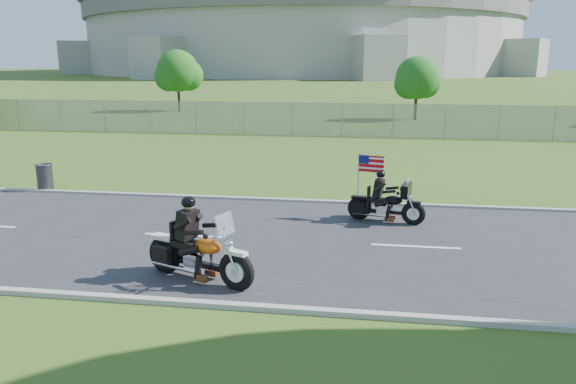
# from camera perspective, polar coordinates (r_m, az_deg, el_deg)

# --- Properties ---
(ground) EXTENTS (420.00, 420.00, 0.00)m
(ground) POSITION_cam_1_polar(r_m,az_deg,el_deg) (14.64, -3.01, -4.95)
(ground) COLOR #34591B
(ground) RESTS_ON ground
(road) EXTENTS (120.00, 8.00, 0.04)m
(road) POSITION_cam_1_polar(r_m,az_deg,el_deg) (14.64, -3.01, -4.87)
(road) COLOR #28282B
(road) RESTS_ON ground
(curb_north) EXTENTS (120.00, 0.18, 0.12)m
(curb_north) POSITION_cam_1_polar(r_m,az_deg,el_deg) (18.45, -0.51, -0.86)
(curb_north) COLOR #9E9B93
(curb_north) RESTS_ON ground
(curb_south) EXTENTS (120.00, 0.18, 0.12)m
(curb_south) POSITION_cam_1_polar(r_m,az_deg,el_deg) (10.96, -7.32, -11.32)
(curb_south) COLOR #9E9B93
(curb_south) RESTS_ON ground
(fence) EXTENTS (60.00, 0.03, 2.00)m
(fence) POSITION_cam_1_polar(r_m,az_deg,el_deg) (34.69, -4.56, 7.47)
(fence) COLOR gray
(fence) RESTS_ON ground
(stadium) EXTENTS (140.40, 140.40, 29.20)m
(stadium) POSITION_cam_1_polar(r_m,az_deg,el_deg) (185.34, 1.54, 16.91)
(stadium) COLOR #A3A099
(stadium) RESTS_ON ground
(tree_fence_near) EXTENTS (3.52, 3.28, 4.75)m
(tree_fence_near) POSITION_cam_1_polar(r_m,az_deg,el_deg) (43.79, 13.02, 11.02)
(tree_fence_near) COLOR #382316
(tree_fence_near) RESTS_ON ground
(tree_fence_mid) EXTENTS (3.96, 3.69, 5.30)m
(tree_fence_mid) POSITION_cam_1_polar(r_m,az_deg,el_deg) (50.52, -11.07, 11.78)
(tree_fence_mid) COLOR #382316
(tree_fence_mid) RESTS_ON ground
(motorcycle_lead) EXTENTS (2.64, 1.34, 1.86)m
(motorcycle_lead) POSITION_cam_1_polar(r_m,az_deg,el_deg) (12.02, -9.20, -6.35)
(motorcycle_lead) COLOR black
(motorcycle_lead) RESTS_ON ground
(motorcycle_follow) EXTENTS (2.23, 0.95, 1.88)m
(motorcycle_follow) POSITION_cam_1_polar(r_m,az_deg,el_deg) (16.26, 9.90, -1.33)
(motorcycle_follow) COLOR black
(motorcycle_follow) RESTS_ON ground
(trash_can) EXTENTS (0.71, 0.71, 0.94)m
(trash_can) POSITION_cam_1_polar(r_m,az_deg,el_deg) (21.65, -23.47, 1.31)
(trash_can) COLOR #333338
(trash_can) RESTS_ON ground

